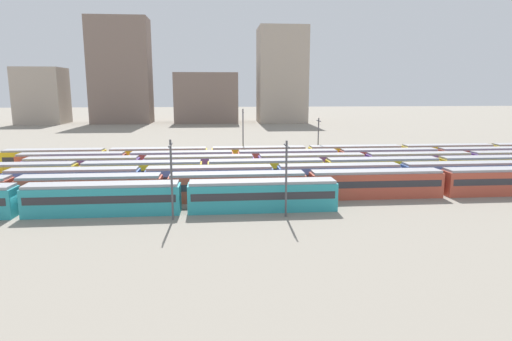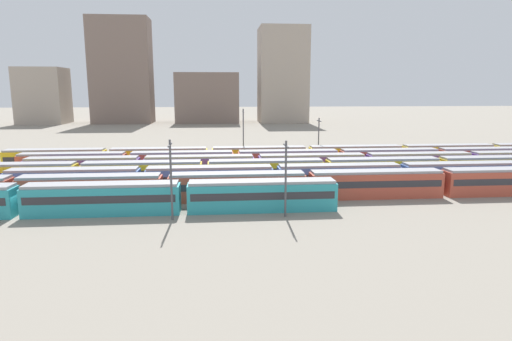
% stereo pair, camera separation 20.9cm
% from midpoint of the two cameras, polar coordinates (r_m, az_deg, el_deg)
% --- Properties ---
extents(ground_plane, '(600.00, 600.00, 0.00)m').
position_cam_midpoint_polar(ground_plane, '(72.46, -23.38, -1.96)').
color(ground_plane, gray).
extents(train_track_0, '(55.80, 3.06, 3.75)m').
position_cam_midpoint_polar(train_track_0, '(54.81, -19.18, -3.45)').
color(train_track_0, teal).
rests_on(train_track_0, ground_plane).
extents(train_track_1, '(112.50, 3.06, 3.75)m').
position_cam_midpoint_polar(train_track_1, '(59.42, 6.80, -1.87)').
color(train_track_1, '#BC4C38').
rests_on(train_track_1, ground_plane).
extents(train_track_2, '(93.60, 3.06, 3.75)m').
position_cam_midpoint_polar(train_track_2, '(65.73, 10.78, -0.78)').
color(train_track_2, '#4C70BC').
rests_on(train_track_2, ground_plane).
extents(train_track_3, '(112.50, 3.06, 3.75)m').
position_cam_midpoint_polar(train_track_3, '(70.45, 8.99, 0.03)').
color(train_track_3, yellow).
rests_on(train_track_3, ground_plane).
extents(train_track_4, '(112.50, 3.06, 3.75)m').
position_cam_midpoint_polar(train_track_4, '(77.76, 14.12, 0.83)').
color(train_track_4, '#6B429E').
rests_on(train_track_4, ground_plane).
extents(train_track_5, '(112.50, 3.06, 3.75)m').
position_cam_midpoint_polar(train_track_5, '(81.69, 10.79, 1.42)').
color(train_track_5, '#BC4C38').
rests_on(train_track_5, ground_plane).
extents(train_track_6, '(112.50, 3.06, 3.75)m').
position_cam_midpoint_polar(train_track_6, '(85.55, 6.80, 1.94)').
color(train_track_6, yellow).
rests_on(train_track_6, ground_plane).
extents(catenary_pole_0, '(0.24, 3.20, 9.15)m').
position_cam_midpoint_polar(catenary_pole_0, '(49.70, -10.88, -0.65)').
color(catenary_pole_0, '#4C4C51').
rests_on(catenary_pole_0, ground_plane).
extents(catenary_pole_1, '(0.24, 3.20, 8.98)m').
position_cam_midpoint_polar(catenary_pole_1, '(88.67, 8.21, 4.24)').
color(catenary_pole_1, '#4C4C51').
rests_on(catenary_pole_1, ground_plane).
extents(catenary_pole_2, '(0.24, 3.20, 8.88)m').
position_cam_midpoint_polar(catenary_pole_2, '(50.26, 4.01, -0.53)').
color(catenary_pole_2, '#4C4C51').
rests_on(catenary_pole_2, ground_plane).
extents(catenary_pole_3, '(0.24, 3.20, 10.83)m').
position_cam_midpoint_polar(catenary_pole_3, '(86.09, -1.59, 4.80)').
color(catenary_pole_3, '#4C4C51').
rests_on(catenary_pole_3, ground_plane).
extents(distant_building_0, '(18.75, 16.62, 23.50)m').
position_cam_midpoint_polar(distant_building_0, '(209.47, -25.92, 8.73)').
color(distant_building_0, '#A89989').
rests_on(distant_building_0, ground_plane).
extents(distant_building_1, '(24.93, 14.69, 44.19)m').
position_cam_midpoint_polar(distant_building_1, '(200.35, -17.05, 12.25)').
color(distant_building_1, '#7A665B').
rests_on(distant_building_1, ground_plane).
extents(distant_building_2, '(27.18, 17.83, 21.49)m').
position_cam_midpoint_polar(distant_building_2, '(196.20, -6.32, 9.37)').
color(distant_building_2, '#7A665B').
rests_on(distant_building_2, ground_plane).
extents(distant_building_3, '(20.76, 19.42, 41.07)m').
position_cam_midpoint_polar(distant_building_3, '(198.37, 3.50, 12.25)').
color(distant_building_3, '#A89989').
rests_on(distant_building_3, ground_plane).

